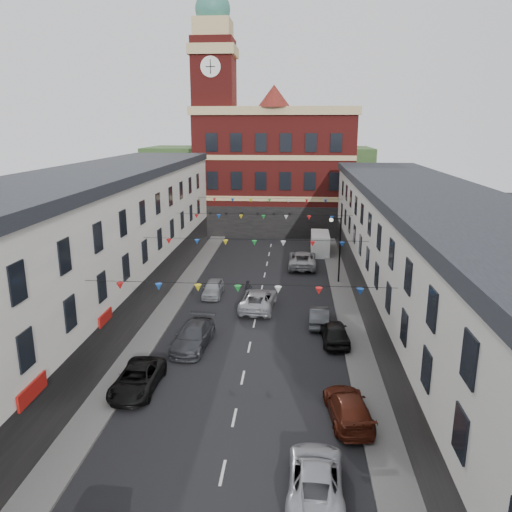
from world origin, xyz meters
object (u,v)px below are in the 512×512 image
(street_lamp, at_px, (337,241))
(car_left_d, at_px, (193,336))
(car_right_c, at_px, (348,407))
(car_right_e, at_px, (319,316))
(car_right_f, at_px, (302,259))
(car_right_d, at_px, (335,332))
(white_van, at_px, (320,243))
(car_left_c, at_px, (137,379))
(pedestrian, at_px, (248,291))
(car_left_e, at_px, (213,288))
(moving_car, at_px, (258,300))
(car_right_b, at_px, (316,477))

(street_lamp, distance_m, car_left_d, 17.75)
(car_right_c, height_order, car_right_e, car_right_c)
(car_right_e, height_order, car_right_f, car_right_f)
(car_right_d, bearing_deg, white_van, -93.61)
(car_left_c, xyz_separation_m, pedestrian, (4.59, 14.55, 0.20))
(car_left_d, relative_size, car_left_e, 1.33)
(street_lamp, distance_m, car_right_f, 6.62)
(car_left_d, xyz_separation_m, moving_car, (3.65, 7.21, 0.01))
(street_lamp, height_order, car_right_e, street_lamp)
(car_right_c, height_order, car_right_f, car_right_f)
(car_left_e, bearing_deg, car_right_e, -33.40)
(car_right_e, bearing_deg, white_van, -90.09)
(car_right_c, distance_m, white_van, 32.57)
(car_left_c, distance_m, car_right_b, 11.59)
(car_right_d, relative_size, moving_car, 0.79)
(street_lamp, xyz_separation_m, car_right_c, (-1.05, -21.74, -3.23))
(car_right_f, bearing_deg, car_right_e, 94.84)
(car_left_d, bearing_deg, street_lamp, 59.54)
(car_left_d, height_order, car_right_e, car_left_d)
(street_lamp, distance_m, car_left_c, 23.38)
(car_right_d, distance_m, car_right_f, 17.96)
(street_lamp, distance_m, car_right_c, 22.01)
(car_left_c, height_order, car_right_c, car_right_c)
(white_van, bearing_deg, pedestrian, -111.00)
(street_lamp, xyz_separation_m, car_left_d, (-10.15, -14.22, -3.17))
(car_right_c, distance_m, pedestrian, 17.72)
(car_left_e, xyz_separation_m, car_right_f, (7.54, 9.30, 0.16))
(car_right_f, height_order, moving_car, car_right_f)
(car_right_f, distance_m, white_van, 6.11)
(car_left_e, height_order, pedestrian, pedestrian)
(car_left_e, relative_size, car_right_c, 0.82)
(car_left_c, distance_m, moving_car, 13.92)
(car_right_e, xyz_separation_m, car_right_f, (-1.03, 14.90, 0.16))
(car_right_f, bearing_deg, car_left_e, 51.87)
(car_left_c, relative_size, car_left_e, 1.22)
(car_left_d, distance_m, car_right_f, 20.57)
(street_lamp, bearing_deg, car_right_e, -101.02)
(car_left_c, xyz_separation_m, car_left_d, (1.90, 5.55, 0.09))
(car_left_e, relative_size, pedestrian, 2.25)
(car_left_e, xyz_separation_m, white_van, (9.54, 15.07, 0.48))
(white_van, height_order, pedestrian, white_van)
(street_lamp, distance_m, car_right_e, 10.55)
(car_right_b, height_order, car_right_e, car_right_b)
(car_right_b, distance_m, white_van, 37.62)
(car_left_c, relative_size, car_right_e, 1.19)
(car_left_c, distance_m, car_right_d, 13.02)
(car_right_d, distance_m, moving_car, 7.95)
(street_lamp, relative_size, car_right_f, 1.03)
(car_right_b, bearing_deg, car_left_e, -68.69)
(car_right_d, relative_size, pedestrian, 2.50)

